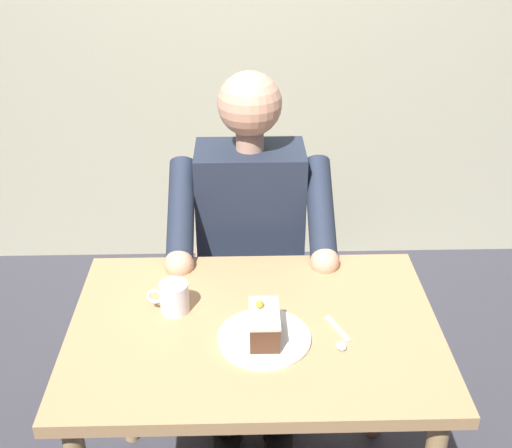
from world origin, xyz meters
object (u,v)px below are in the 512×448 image
dining_table (254,353)px  chair (250,256)px  dessert_spoon (340,338)px  cake_slice (264,324)px  coffee_cup (174,297)px  seated_person (251,249)px

dining_table → chair: size_ratio=1.07×
chair → dessert_spoon: 0.80m
dining_table → cake_slice: 0.16m
coffee_cup → dessert_spoon: (-0.43, 0.13, -0.04)m
chair → coffee_cup: bearing=70.3°
dining_table → coffee_cup: coffee_cup is taller
seated_person → dessert_spoon: bearing=111.2°
chair → seated_person: seated_person is taller
dining_table → cake_slice: size_ratio=7.11×
seated_person → cake_slice: (-0.02, 0.56, 0.12)m
chair → dining_table: bearing=90.0°
dining_table → dessert_spoon: size_ratio=6.94×
dessert_spoon → cake_slice: bearing=-0.9°
coffee_cup → dining_table: bearing=162.2°
dining_table → dessert_spoon: (-0.22, 0.06, 0.10)m
cake_slice → dessert_spoon: 0.20m
coffee_cup → dessert_spoon: 0.46m
seated_person → chair: bearing=-90.0°
cake_slice → coffee_cup: 0.27m
seated_person → dessert_spoon: size_ratio=8.74×
dining_table → seated_person: 0.50m
dining_table → chair: bearing=-90.0°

